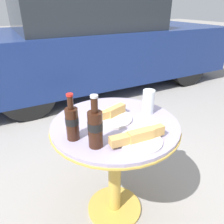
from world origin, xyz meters
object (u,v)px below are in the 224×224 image
bistro_table (115,146)px  lunch_plate_far (139,138)px  cola_bottle_left (95,127)px  drinking_glass (148,103)px  parked_car (96,44)px  lunch_plate_near (111,116)px  cola_bottle_right (72,122)px

bistro_table → lunch_plate_far: (0.01, -0.23, 0.18)m
bistro_table → cola_bottle_left: (-0.19, -0.16, 0.26)m
bistro_table → drinking_glass: size_ratio=5.05×
parked_car → lunch_plate_far: bearing=-110.3°
lunch_plate_near → lunch_plate_far: 0.27m
cola_bottle_left → lunch_plate_far: size_ratio=0.90×
drinking_glass → parked_car: bearing=72.6°
lunch_plate_far → cola_bottle_left: bearing=160.4°
drinking_glass → lunch_plate_near: drinking_glass is taller
cola_bottle_left → lunch_plate_far: bearing=-19.6°
bistro_table → drinking_glass: drinking_glass is taller
cola_bottle_right → bistro_table: bearing=9.6°
bistro_table → cola_bottle_left: size_ratio=2.84×
cola_bottle_right → lunch_plate_near: (0.26, 0.09, -0.08)m
lunch_plate_near → parked_car: size_ratio=0.06×
cola_bottle_right → drinking_glass: (0.50, 0.06, -0.03)m
lunch_plate_near → lunch_plate_far: size_ratio=0.82×
parked_car → cola_bottle_left: bearing=-114.5°
cola_bottle_left → bistro_table: bearing=39.3°
cola_bottle_right → lunch_plate_near: cola_bottle_right is taller
cola_bottle_left → lunch_plate_near: bearing=46.5°
bistro_table → parked_car: 2.67m
drinking_glass → lunch_plate_near: (-0.24, 0.03, -0.05)m
bistro_table → cola_bottle_right: size_ratio=3.07×
cola_bottle_left → parked_car: (1.20, 2.63, -0.10)m
cola_bottle_right → drinking_glass: bearing=6.8°
drinking_glass → parked_car: 2.57m
bistro_table → parked_car: size_ratio=0.17×
cola_bottle_left → lunch_plate_near: (0.19, 0.20, -0.08)m
cola_bottle_right → drinking_glass: 0.51m
drinking_glass → lunch_plate_far: 0.34m
cola_bottle_left → cola_bottle_right: 0.13m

